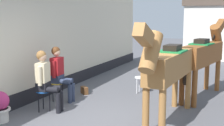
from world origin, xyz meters
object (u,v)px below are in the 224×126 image
object	(u,v)px
spare_stool_white	(140,79)
satchel_bag	(84,90)
seated_visitor_near	(46,78)
saddled_horse_far	(204,54)
seated_visitor_far	(59,71)
saddled_horse_near	(169,66)

from	to	relation	value
spare_stool_white	satchel_bag	size ratio (longest dim) A/B	1.64
seated_visitor_near	satchel_bag	world-z (taller)	seated_visitor_near
saddled_horse_far	satchel_bag	size ratio (longest dim) A/B	10.58
seated_visitor_far	seated_visitor_near	bearing A→B (deg)	-78.61
seated_visitor_far	spare_stool_white	bearing A→B (deg)	43.70
seated_visitor_near	seated_visitor_far	bearing A→B (deg)	101.39
seated_visitor_near	spare_stool_white	size ratio (longest dim) A/B	3.02
saddled_horse_near	saddled_horse_far	bearing A→B (deg)	79.49
seated_visitor_near	saddled_horse_far	size ratio (longest dim) A/B	0.47
saddled_horse_near	saddled_horse_far	world-z (taller)	same
seated_visitor_near	saddled_horse_near	xyz separation A→B (m)	(2.68, 0.40, 0.38)
saddled_horse_near	seated_visitor_near	bearing A→B (deg)	-171.59
saddled_horse_near	spare_stool_white	bearing A→B (deg)	121.33
saddled_horse_far	satchel_bag	distance (m)	3.38
seated_visitor_near	spare_stool_white	world-z (taller)	seated_visitor_near
satchel_bag	spare_stool_white	bearing A→B (deg)	-114.25
seated_visitor_far	saddled_horse_far	size ratio (longest dim) A/B	0.47
seated_visitor_far	saddled_horse_far	bearing A→B (deg)	30.08
spare_stool_white	seated_visitor_far	bearing A→B (deg)	-136.30
saddled_horse_near	spare_stool_white	xyz separation A→B (m)	(-1.21, 1.99, -0.76)
seated_visitor_far	saddled_horse_near	bearing A→B (deg)	-8.49
seated_visitor_near	saddled_horse_near	world-z (taller)	saddled_horse_near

